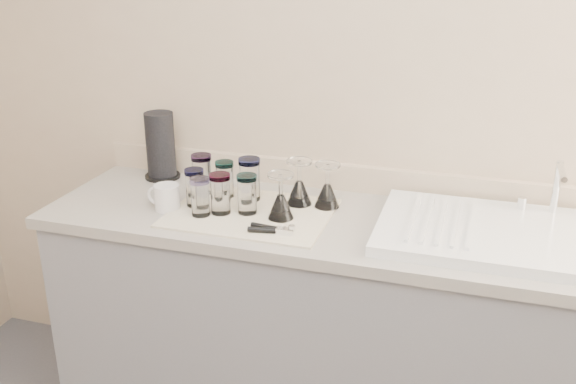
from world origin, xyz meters
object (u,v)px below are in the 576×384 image
(tumbler_cyan, at_px, (225,179))
(tumbler_lavender, at_px, (247,194))
(tumbler_teal, at_px, (202,174))
(tumbler_purple, at_px, (250,179))
(tumbler_magenta, at_px, (195,187))
(goblet_back_right, at_px, (327,192))
(goblet_front_left, at_px, (281,203))
(goblet_back_left, at_px, (299,189))
(tumbler_extra, at_px, (200,196))
(can_opener, at_px, (272,230))
(paper_towel_roll, at_px, (161,146))
(tumbler_blue, at_px, (220,193))
(sink_unit, at_px, (509,234))
(white_mug, at_px, (166,197))

(tumbler_cyan, relative_size, tumbler_lavender, 0.97)
(tumbler_teal, xyz_separation_m, tumbler_purple, (0.19, -0.01, 0.00))
(tumbler_magenta, relative_size, goblet_back_right, 0.84)
(goblet_back_right, relative_size, goblet_front_left, 1.00)
(tumbler_cyan, distance_m, tumbler_purple, 0.10)
(tumbler_cyan, relative_size, goblet_back_left, 0.82)
(tumbler_cyan, relative_size, tumbler_extra, 1.00)
(goblet_back_left, height_order, can_opener, goblet_back_left)
(tumbler_lavender, bearing_deg, paper_towel_roll, 151.00)
(tumbler_blue, xyz_separation_m, paper_towel_roll, (-0.37, 0.28, 0.05))
(sink_unit, height_order, tumbler_extra, sink_unit)
(tumbler_blue, bearing_deg, paper_towel_roll, 142.77)
(tumbler_cyan, xyz_separation_m, goblet_back_left, (0.28, 0.01, -0.01))
(goblet_back_right, bearing_deg, tumbler_magenta, -164.13)
(paper_towel_roll, bearing_deg, tumbler_teal, -28.40)
(tumbler_extra, xyz_separation_m, paper_towel_roll, (-0.32, 0.32, 0.05))
(goblet_back_left, distance_m, paper_towel_roll, 0.62)
(tumbler_teal, xyz_separation_m, goblet_back_right, (0.48, 0.01, -0.02))
(sink_unit, xyz_separation_m, tumbler_teal, (-1.09, 0.07, 0.06))
(tumbler_purple, distance_m, can_opener, 0.31)
(tumbler_purple, relative_size, goblet_front_left, 0.98)
(goblet_back_left, distance_m, goblet_back_right, 0.10)
(white_mug, distance_m, paper_towel_roll, 0.35)
(tumbler_cyan, bearing_deg, tumbler_extra, -93.89)
(tumbler_cyan, bearing_deg, tumbler_purple, -0.36)
(tumbler_extra, xyz_separation_m, can_opener, (0.28, -0.06, -0.06))
(tumbler_cyan, xyz_separation_m, paper_towel_roll, (-0.33, 0.14, 0.05))
(sink_unit, bearing_deg, tumbler_teal, 176.19)
(tumbler_teal, height_order, goblet_back_left, goblet_back_left)
(goblet_front_left, distance_m, can_opener, 0.13)
(white_mug, bearing_deg, tumbler_cyan, 45.69)
(tumbler_cyan, relative_size, goblet_back_right, 0.84)
(tumbler_teal, relative_size, tumbler_cyan, 1.10)
(tumbler_blue, xyz_separation_m, goblet_front_left, (0.21, 0.02, -0.02))
(tumbler_lavender, distance_m, goblet_back_right, 0.28)
(tumbler_teal, relative_size, tumbler_extra, 1.10)
(tumbler_blue, bearing_deg, tumbler_lavender, 18.29)
(goblet_front_left, bearing_deg, paper_towel_roll, 155.67)
(sink_unit, xyz_separation_m, white_mug, (-1.15, -0.10, 0.03))
(tumbler_teal, bearing_deg, tumbler_extra, -67.18)
(goblet_front_left, height_order, white_mug, goblet_front_left)
(tumbler_cyan, bearing_deg, white_mug, -134.31)
(tumbler_purple, xyz_separation_m, can_opener, (0.17, -0.25, -0.07))
(can_opener, xyz_separation_m, paper_towel_roll, (-0.59, 0.38, 0.11))
(tumbler_magenta, relative_size, tumbler_blue, 0.95)
(tumbler_extra, bearing_deg, goblet_back_left, 34.04)
(tumbler_lavender, bearing_deg, sink_unit, 3.75)
(tumbler_purple, height_order, goblet_front_left, goblet_front_left)
(sink_unit, bearing_deg, tumbler_blue, -174.87)
(tumbler_magenta, xyz_separation_m, tumbler_extra, (0.06, -0.07, -0.00))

